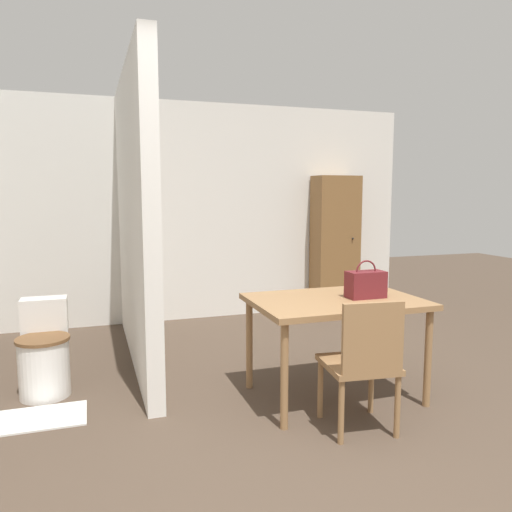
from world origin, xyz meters
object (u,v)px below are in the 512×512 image
at_px(dining_table, 335,309).
at_px(wooden_chair, 363,361).
at_px(handbag, 366,284).
at_px(toilet, 44,355).
at_px(wooden_cabinet, 335,244).

bearing_deg(dining_table, wooden_chair, -99.70).
bearing_deg(handbag, dining_table, 171.07).
distance_m(toilet, handbag, 2.40).
distance_m(wooden_chair, toilet, 2.30).
bearing_deg(toilet, dining_table, -20.23).
distance_m(toilet, wooden_cabinet, 3.68).
xyz_separation_m(dining_table, toilet, (-1.99, 0.73, -0.36)).
height_order(wooden_chair, wooden_cabinet, wooden_cabinet).
relative_size(dining_table, wooden_chair, 1.40).
xyz_separation_m(wooden_chair, wooden_cabinet, (1.34, 2.94, 0.38)).
relative_size(handbag, wooden_cabinet, 0.16).
height_order(wooden_chair, toilet, wooden_chair).
xyz_separation_m(dining_table, wooden_chair, (-0.09, -0.55, -0.19)).
xyz_separation_m(wooden_chair, handbag, (0.31, 0.51, 0.37)).
height_order(wooden_chair, handbag, handbag).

